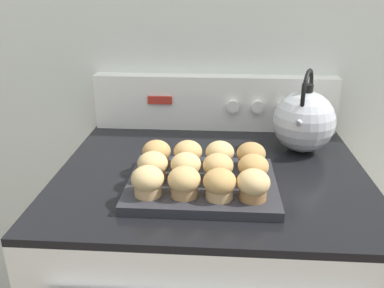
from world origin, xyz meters
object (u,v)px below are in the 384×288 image
object	(u,v)px
muffin_r2_c1	(188,154)
muffin_r2_c3	(251,156)
muffin_pan	(202,184)
muffin_r0_c0	(148,181)
muffin_r2_c2	(220,155)
muffin_r0_c1	(184,182)
muffin_r0_c2	(220,184)
muffin_r1_c3	(253,169)
muffin_r0_c3	(253,185)
muffin_r1_c1	(186,167)
muffin_r1_c2	(218,168)
muffin_r1_c0	(153,166)
tea_kettle	(304,120)
muffin_r2_c0	(157,154)

from	to	relation	value
muffin_r2_c1	muffin_r2_c3	distance (m)	0.15
muffin_pan	muffin_r0_c0	bearing A→B (deg)	-146.55
muffin_r2_c2	muffin_r2_c1	bearing A→B (deg)	-178.91
muffin_r0_c1	muffin_r0_c0	bearing A→B (deg)	-178.92
muffin_r0_c2	muffin_r1_c3	world-z (taller)	same
muffin_pan	muffin_r0_c1	xyz separation A→B (m)	(-0.04, -0.07, 0.04)
muffin_pan	muffin_r0_c3	world-z (taller)	muffin_r0_c3
muffin_r1_c1	muffin_r0_c3	bearing A→B (deg)	-27.54
muffin_r0_c1	muffin_r1_c2	bearing A→B (deg)	46.14
muffin_r0_c1	muffin_r1_c3	bearing A→B (deg)	26.49
muffin_r1_c0	muffin_r1_c3	xyz separation A→B (m)	(0.23, 0.00, 0.00)
muffin_r0_c2	muffin_pan	bearing A→B (deg)	117.17
muffin_r0_c3	muffin_r1_c0	bearing A→B (deg)	160.89
tea_kettle	muffin_r1_c0	bearing A→B (deg)	-147.41
muffin_pan	muffin_r2_c1	xyz separation A→B (m)	(-0.04, 0.08, 0.04)
muffin_r1_c0	muffin_r2_c1	world-z (taller)	same
muffin_r1_c2	muffin_r1_c1	bearing A→B (deg)	179.93
muffin_pan	muffin_r1_c0	size ratio (longest dim) A/B	4.86
muffin_r0_c0	muffin_r0_c1	size ratio (longest dim) A/B	1.00
muffin_r0_c0	muffin_r0_c2	bearing A→B (deg)	-1.17
muffin_pan	muffin_r1_c2	bearing A→B (deg)	1.16
muffin_r0_c0	muffin_r1_c3	bearing A→B (deg)	18.52
muffin_pan	muffin_r1_c2	world-z (taller)	muffin_r1_c2
muffin_r1_c1	muffin_r2_c0	size ratio (longest dim) A/B	1.00
muffin_r2_c1	muffin_r0_c0	bearing A→B (deg)	-116.34
muffin_r1_c1	muffin_r1_c3	bearing A→B (deg)	0.43
muffin_r0_c3	muffin_r2_c2	size ratio (longest dim) A/B	1.00
muffin_pan	tea_kettle	xyz separation A→B (m)	(0.27, 0.25, 0.08)
muffin_r1_c1	muffin_r2_c1	distance (m)	0.08
muffin_r2_c3	muffin_r2_c2	bearing A→B (deg)	177.68
muffin_pan	muffin_r2_c1	world-z (taller)	muffin_r2_c1
muffin_r0_c3	muffin_r1_c1	bearing A→B (deg)	152.46
muffin_r1_c3	muffin_r2_c2	distance (m)	0.11
muffin_r1_c0	muffin_r2_c3	bearing A→B (deg)	17.59
muffin_pan	muffin_r2_c2	distance (m)	0.10
muffin_r0_c3	muffin_r1_c0	xyz separation A→B (m)	(-0.22, 0.08, 0.00)
muffin_r2_c2	muffin_r1_c1	bearing A→B (deg)	-135.28
muffin_r1_c2	muffin_r1_c0	bearing A→B (deg)	179.69
muffin_r0_c2	muffin_r1_c2	size ratio (longest dim) A/B	1.00
muffin_r0_c0	muffin_r1_c1	size ratio (longest dim) A/B	1.00
muffin_r2_c1	muffin_r1_c0	bearing A→B (deg)	-135.48
muffin_r0_c1	muffin_r1_c2	distance (m)	0.10
muffin_r1_c3	muffin_r2_c3	size ratio (longest dim) A/B	1.00
muffin_r2_c0	tea_kettle	bearing A→B (deg)	24.34
muffin_r2_c3	muffin_r0_c1	bearing A→B (deg)	-135.60
muffin_r0_c1	muffin_r2_c0	distance (m)	0.17
muffin_r1_c2	muffin_r1_c3	bearing A→B (deg)	0.89
muffin_pan	muffin_r0_c2	distance (m)	0.10
muffin_r2_c1	muffin_r2_c0	bearing A→B (deg)	-177.55
muffin_r2_c2	muffin_r0_c3	bearing A→B (deg)	-65.37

